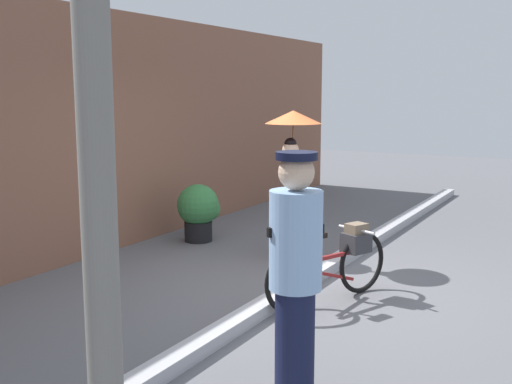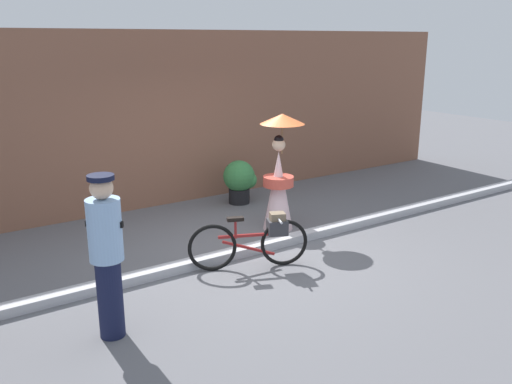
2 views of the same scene
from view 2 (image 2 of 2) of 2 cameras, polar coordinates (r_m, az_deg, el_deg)
ground_plane at (r=7.87m, az=-0.49°, el=-6.42°), size 30.00×30.00×0.00m
building_wall at (r=10.10m, az=-10.25°, el=7.55°), size 14.00×0.40×3.14m
sidewalk_curb at (r=7.85m, az=-0.49°, el=-6.02°), size 14.00×0.20×0.12m
bicycle_near_officer at (r=7.25m, az=-0.01°, el=-4.97°), size 1.52×0.71×0.76m
person_officer at (r=5.64m, az=-15.45°, el=-6.17°), size 0.34×0.34×1.73m
person_with_parasol at (r=8.61m, az=2.43°, el=1.76°), size 0.70×0.70×1.86m
potted_plant_by_door at (r=10.09m, az=-1.68°, el=1.31°), size 0.60×0.59×0.81m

